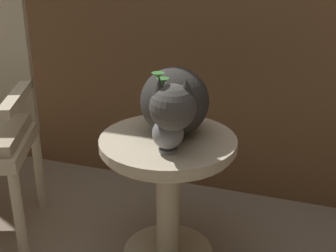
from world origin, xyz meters
name	(u,v)px	position (x,y,z in m)	size (l,w,h in m)	color
wicker_side_table	(168,175)	(0.19, 0.18, 0.39)	(0.53, 0.53, 0.55)	beige
cat	(174,102)	(0.21, 0.21, 0.68)	(0.33, 0.59, 0.28)	#33302D
pewter_vase_with_ivy	(168,128)	(0.23, 0.08, 0.64)	(0.11, 0.11, 0.29)	gray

